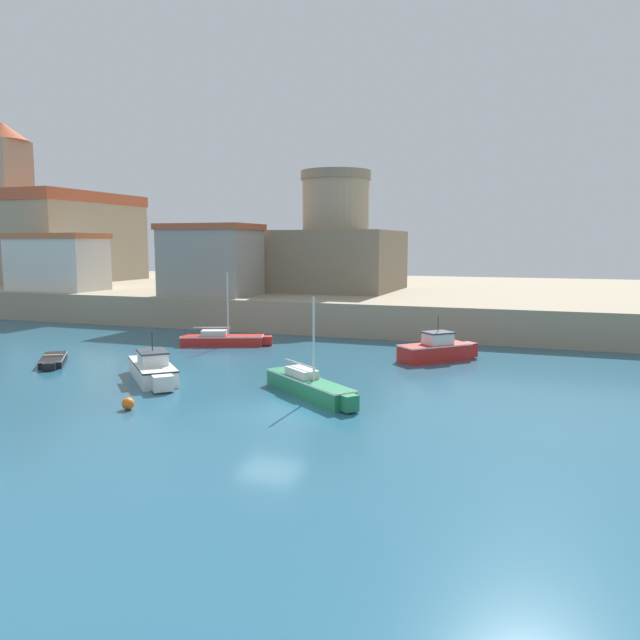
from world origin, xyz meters
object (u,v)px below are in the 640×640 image
Objects in this scene: sailboat_red_2 at (223,339)px; motorboat_white_3 at (153,369)px; dinghy_black_0 at (53,360)px; fortress at (336,249)px; sailboat_green_1 at (309,386)px; mooring_buoy at (128,404)px; harbor_shed_near_wharf at (57,262)px; church at (59,230)px; harbor_shed_far_end at (211,259)px; motorboat_red_4 at (437,350)px.

motorboat_white_3 is at bearing -79.93° from sailboat_red_2.
sailboat_red_2 reaches higher than dinghy_black_0.
sailboat_green_1 is at bearing -73.68° from fortress.
motorboat_white_3 is at bearing 177.28° from sailboat_green_1.
mooring_buoy is at bearing -75.02° from sailboat_red_2.
church is at bearing 131.54° from harbor_shed_near_wharf.
church reaches higher than harbor_shed_far_end.
motorboat_white_3 reaches higher than mooring_buoy.
motorboat_red_4 is at bearing 69.26° from sailboat_green_1.
dinghy_black_0 is at bearing 146.57° from mooring_buoy.
harbor_shed_far_end is at bearing 153.54° from motorboat_red_4.
harbor_shed_near_wharf is at bearing -48.46° from church.
motorboat_red_4 reaches higher than motorboat_white_3.
sailboat_green_1 is 31.00m from fortress.
harbor_shed_near_wharf reaches higher than motorboat_red_4.
dinghy_black_0 is 11.93m from mooring_buoy.
fortress is at bearing -3.01° from church.
sailboat_green_1 is 15.05m from sailboat_red_2.
motorboat_white_3 is 15.84m from motorboat_red_4.
motorboat_red_4 is 38.13m from harbor_shed_near_wharf.
church reaches higher than sailboat_green_1.
dinghy_black_0 is at bearing 173.04° from sailboat_green_1.
church is at bearing 147.62° from sailboat_red_2.
motorboat_red_4 is at bearing -26.46° from harbor_shed_far_end.
motorboat_red_4 is (3.92, 10.35, 0.16)m from sailboat_green_1.
motorboat_red_4 is 50.77m from church.
sailboat_green_1 is at bearing 37.04° from mooring_buoy.
dinghy_black_0 is at bearing -122.66° from sailboat_red_2.
sailboat_green_1 is at bearing -110.74° from motorboat_red_4.
church reaches higher than motorboat_white_3.
fortress is 25.56m from harbor_shed_near_wharf.
harbor_shed_far_end is (-20.48, 10.19, 4.76)m from motorboat_red_4.
harbor_shed_far_end is at bearing 123.30° from sailboat_red_2.
motorboat_white_3 is at bearing -39.80° from harbor_shed_near_wharf.
harbor_shed_near_wharf is at bearing 131.62° from dinghy_black_0.
church reaches higher than dinghy_black_0.
sailboat_green_1 is at bearing -36.53° from church.
dinghy_black_0 is 7.83m from motorboat_white_3.
harbor_shed_far_end reaches higher than sailboat_red_2.
church is (-33.44, 30.60, 7.66)m from motorboat_white_3.
motorboat_red_4 is at bearing 56.16° from mooring_buoy.
harbor_shed_near_wharf is (-24.00, -8.72, -1.11)m from fortress.
motorboat_white_3 is 0.46× the size of fortress.
motorboat_red_4 is 8.67× the size of mooring_buoy.
sailboat_red_2 is 0.54× the size of fortress.
sailboat_green_1 is 7.66m from mooring_buoy.
fortress reaches higher than sailboat_green_1.
dinghy_black_0 is 0.84× the size of motorboat_red_4.
mooring_buoy is 0.06× the size of harbor_shed_near_wharf.
harbor_shed_far_end is (-6.28, 9.56, 4.98)m from sailboat_red_2.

